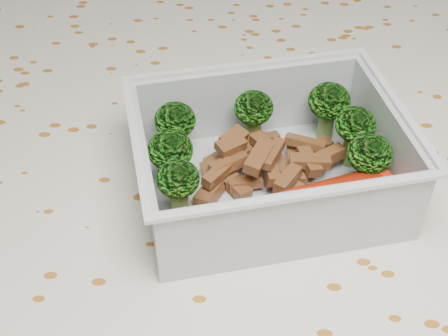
{
  "coord_description": "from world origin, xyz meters",
  "views": [
    {
      "loc": [
        0.01,
        -0.33,
        1.09
      ],
      "look_at": [
        0.01,
        0.0,
        0.78
      ],
      "focal_mm": 50.0,
      "sensor_mm": 36.0,
      "label": 1
    }
  ],
  "objects": [
    {
      "name": "dining_table",
      "position": [
        0.0,
        0.0,
        0.67
      ],
      "size": [
        1.4,
        0.9,
        0.75
      ],
      "color": "brown",
      "rests_on": "ground"
    },
    {
      "name": "sausage",
      "position": [
        0.05,
        -0.03,
        0.78
      ],
      "size": [
        0.15,
        0.07,
        0.03
      ],
      "color": "#AF210A",
      "rests_on": "lunch_container"
    },
    {
      "name": "meat_pile",
      "position": [
        0.04,
        0.02,
        0.77
      ],
      "size": [
        0.11,
        0.08,
        0.03
      ],
      "color": "brown",
      "rests_on": "lunch_container"
    },
    {
      "name": "broccoli_florets",
      "position": [
        0.04,
        0.02,
        0.79
      ],
      "size": [
        0.17,
        0.12,
        0.05
      ],
      "color": "#608C3F",
      "rests_on": "lunch_container"
    },
    {
      "name": "tablecloth",
      "position": [
        0.0,
        0.0,
        0.72
      ],
      "size": [
        1.46,
        0.96,
        0.19
      ],
      "color": "silver",
      "rests_on": "dining_table"
    },
    {
      "name": "lunch_container",
      "position": [
        0.04,
        0.01,
        0.78
      ],
      "size": [
        0.22,
        0.19,
        0.07
      ],
      "color": "silver",
      "rests_on": "tablecloth"
    }
  ]
}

